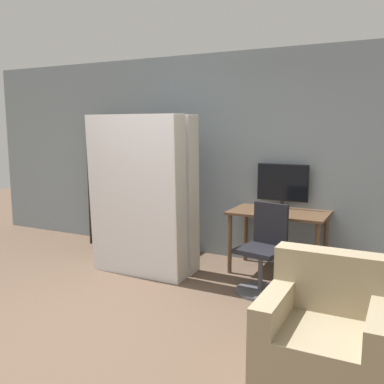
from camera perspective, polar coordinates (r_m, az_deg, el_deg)
The scene contains 9 objects.
ground_plane at distance 3.89m, azimuth -13.09°, elevation -18.25°, with size 16.00×16.00×0.00m, color brown.
wall_back at distance 5.76m, azimuth 3.57°, elevation 4.71°, with size 8.00×0.06×2.70m.
desk at distance 5.21m, azimuth 11.47°, elevation -3.69°, with size 1.14×0.67×0.75m.
monitor at distance 5.36m, azimuth 11.97°, elevation 1.06°, with size 0.64×0.18×0.55m.
office_chair at distance 4.65m, azimuth 9.49°, elevation -8.48°, with size 0.52×0.52×0.94m.
bookshelf at distance 6.49m, azimuth -10.42°, elevation 0.80°, with size 0.86×0.35×1.88m.
mattress_near at distance 5.01m, azimuth -7.36°, elevation -0.57°, with size 1.19×0.32×1.90m.
mattress_far at distance 5.28m, azimuth -5.40°, elevation -0.08°, with size 1.19×0.31×1.89m.
armchair at distance 3.27m, azimuth 17.46°, elevation -17.59°, with size 0.85×0.80×0.85m.
Camera 1 is at (2.27, -2.63, 1.75)m, focal length 40.00 mm.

